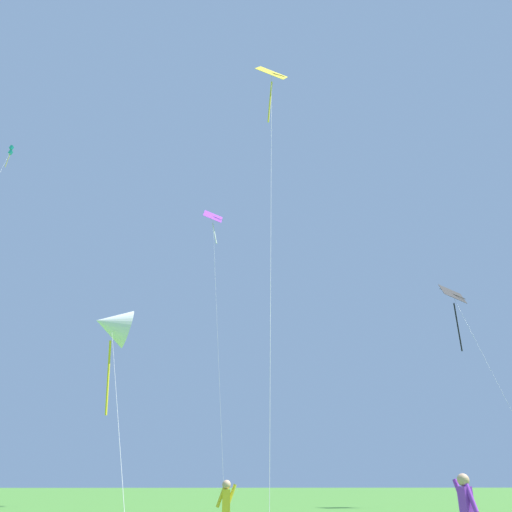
{
  "coord_description": "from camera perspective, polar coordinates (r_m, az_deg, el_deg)",
  "views": [
    {
      "loc": [
        0.95,
        -5.89,
        1.53
      ],
      "look_at": [
        2.94,
        25.45,
        14.73
      ],
      "focal_mm": 37.96,
      "sensor_mm": 36.0,
      "label": 1
    }
  ],
  "objects": [
    {
      "name": "kite_teal_box",
      "position": [
        53.28,
        -24.81,
        9.25
      ],
      "size": [
        0.5,
        11.97,
        29.67
      ],
      "color": "teal",
      "rests_on": "ground_plane"
    },
    {
      "name": "kite_yellow_diamond",
      "position": [
        33.39,
        1.6,
        17.37
      ],
      "size": [
        2.42,
        11.85,
        25.28
      ],
      "color": "yellow",
      "rests_on": "ground_plane"
    },
    {
      "name": "person_with_spool",
      "position": [
        14.79,
        -3.17,
        -24.97
      ],
      "size": [
        0.52,
        0.22,
        1.6
      ],
      "color": "gray",
      "rests_on": "ground_plane"
    },
    {
      "name": "kite_white_distant",
      "position": [
        23.44,
        -14.93,
        -7.07
      ],
      "size": [
        4.11,
        12.22,
        8.52
      ],
      "color": "white",
      "rests_on": "ground_plane"
    },
    {
      "name": "person_in_blue_jacket",
      "position": [
        11.87,
        21.4,
        -23.85
      ],
      "size": [
        0.26,
        0.54,
        1.7
      ],
      "color": "#2D3351",
      "rests_on": "ground_plane"
    },
    {
      "name": "kite_purple_streamer",
      "position": [
        46.73,
        -4.49,
        3.14
      ],
      "size": [
        2.31,
        8.65,
        23.79
      ],
      "color": "purple",
      "rests_on": "ground_plane"
    },
    {
      "name": "kite_black_large",
      "position": [
        44.26,
        20.28,
        -5.21
      ],
      "size": [
        2.01,
        9.72,
        16.0
      ],
      "color": "black",
      "rests_on": "ground_plane"
    }
  ]
}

